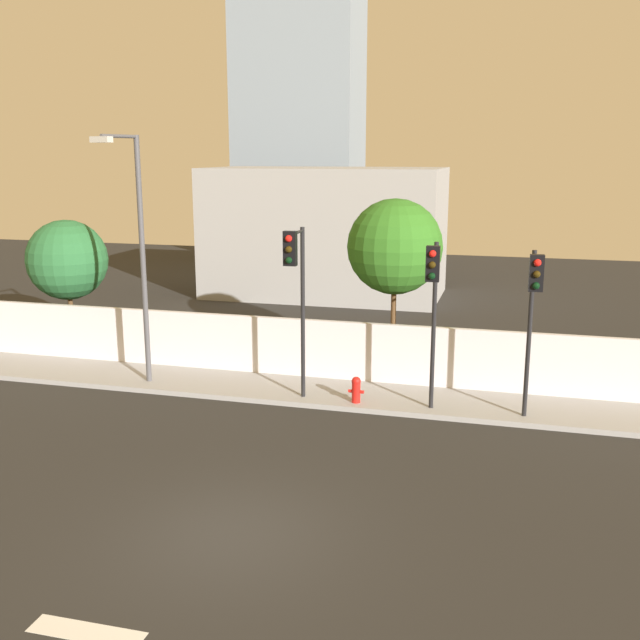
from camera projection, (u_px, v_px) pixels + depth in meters
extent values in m
plane|color=#272623|center=(231.00, 534.00, 13.68)|extent=(80.00, 80.00, 0.00)
cube|color=#989898|center=(336.00, 394.00, 21.38)|extent=(36.00, 2.40, 0.15)
cube|color=silver|center=(346.00, 351.00, 22.38)|extent=(36.00, 0.18, 1.80)
cube|color=silver|center=(87.00, 632.00, 10.87)|extent=(1.80, 0.45, 0.01)
cylinder|color=black|center=(303.00, 314.00, 20.42)|extent=(0.12, 0.12, 4.83)
cylinder|color=black|center=(296.00, 233.00, 19.38)|extent=(0.08, 1.11, 0.08)
cube|color=black|center=(290.00, 248.00, 18.94)|extent=(0.34, 0.20, 0.90)
sphere|color=red|center=(289.00, 239.00, 18.76)|extent=(0.18, 0.18, 0.18)
sphere|color=#33260A|center=(289.00, 249.00, 18.83)|extent=(0.18, 0.18, 0.18)
sphere|color=black|center=(289.00, 260.00, 18.89)|extent=(0.18, 0.18, 0.18)
cylinder|color=black|center=(529.00, 335.00, 18.93)|extent=(0.12, 0.12, 4.40)
cylinder|color=black|center=(536.00, 256.00, 18.05)|extent=(0.13, 0.85, 0.08)
cube|color=black|center=(536.00, 273.00, 17.73)|extent=(0.35, 0.22, 0.90)
sphere|color=red|center=(538.00, 263.00, 17.55)|extent=(0.18, 0.18, 0.18)
sphere|color=#33260A|center=(537.00, 274.00, 17.61)|extent=(0.18, 0.18, 0.18)
sphere|color=black|center=(536.00, 286.00, 17.68)|extent=(0.18, 0.18, 0.18)
cylinder|color=black|center=(434.00, 327.00, 19.53)|extent=(0.12, 0.12, 4.53)
cylinder|color=black|center=(435.00, 248.00, 18.64)|extent=(0.09, 0.87, 0.08)
cube|color=black|center=(433.00, 264.00, 18.31)|extent=(0.34, 0.21, 0.90)
sphere|color=red|center=(433.00, 254.00, 18.13)|extent=(0.18, 0.18, 0.18)
sphere|color=#33260A|center=(432.00, 265.00, 18.20)|extent=(0.18, 0.18, 0.18)
sphere|color=black|center=(432.00, 276.00, 18.26)|extent=(0.18, 0.18, 0.18)
cylinder|color=#4C4C51|center=(143.00, 262.00, 21.59)|extent=(0.16, 0.16, 7.29)
cylinder|color=#4C4C51|center=(119.00, 136.00, 20.14)|extent=(0.34, 1.46, 0.10)
cube|color=beige|center=(101.00, 139.00, 19.51)|extent=(0.63, 0.34, 0.16)
cylinder|color=red|center=(356.00, 392.00, 20.39)|extent=(0.24, 0.24, 0.57)
sphere|color=red|center=(356.00, 381.00, 20.31)|extent=(0.26, 0.26, 0.26)
cylinder|color=red|center=(350.00, 391.00, 20.42)|extent=(0.10, 0.09, 0.09)
cylinder|color=red|center=(362.00, 392.00, 20.34)|extent=(0.10, 0.09, 0.09)
cylinder|color=brown|center=(71.00, 315.00, 26.48)|extent=(0.17, 0.17, 2.45)
sphere|color=#276434|center=(67.00, 260.00, 26.04)|extent=(2.84, 2.84, 2.84)
cylinder|color=brown|center=(393.00, 323.00, 23.42)|extent=(0.17, 0.17, 3.26)
sphere|color=#2F6E1F|center=(395.00, 247.00, 22.88)|extent=(2.99, 2.99, 2.99)
cube|color=#9F9F9F|center=(326.00, 232.00, 36.19)|extent=(11.35, 6.00, 6.25)
cube|color=gray|center=(299.00, 60.00, 46.60)|extent=(7.79, 5.00, 25.46)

